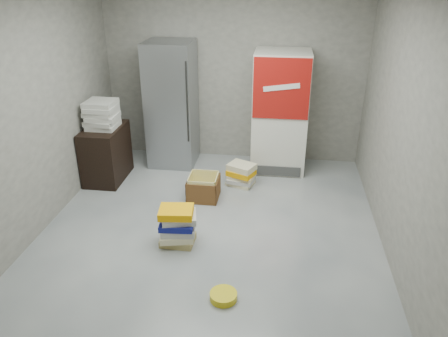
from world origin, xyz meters
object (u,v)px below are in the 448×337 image
at_px(phonebook_stack_main, 178,226).
at_px(cardboard_box, 204,189).
at_px(steel_fridge, 172,105).
at_px(coke_cooler, 280,112).
at_px(wood_shelf, 106,154).

relative_size(phonebook_stack_main, cardboard_box, 1.12).
relative_size(steel_fridge, coke_cooler, 1.06).
distance_m(steel_fridge, cardboard_box, 1.55).
xyz_separation_m(steel_fridge, wood_shelf, (-0.83, -0.73, -0.55)).
distance_m(coke_cooler, cardboard_box, 1.67).
bearing_deg(steel_fridge, coke_cooler, -0.18).
relative_size(steel_fridge, cardboard_box, 4.59).
bearing_deg(phonebook_stack_main, coke_cooler, 58.32).
bearing_deg(cardboard_box, wood_shelf, 165.32).
bearing_deg(coke_cooler, phonebook_stack_main, -115.70).
relative_size(coke_cooler, phonebook_stack_main, 3.89).
bearing_deg(phonebook_stack_main, cardboard_box, 78.95).
distance_m(steel_fridge, wood_shelf, 1.23).
relative_size(coke_cooler, cardboard_box, 4.35).
relative_size(wood_shelf, cardboard_box, 1.93).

